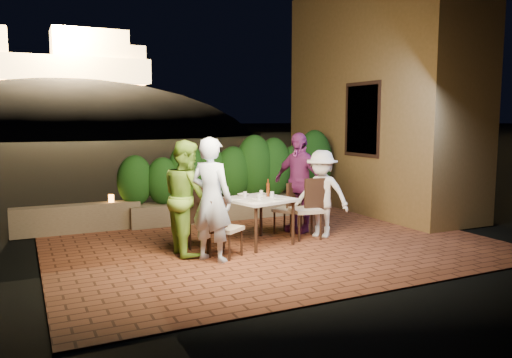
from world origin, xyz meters
TOP-DOWN VIEW (x-y plane):
  - ground at (0.00, 0.00)m, footprint 400.00×400.00m
  - terrace_floor at (0.00, 0.50)m, footprint 7.00×6.00m
  - building_wall at (3.60, 2.00)m, footprint 1.60×5.00m
  - window_pane at (2.82, 1.50)m, footprint 0.08×1.00m
  - window_frame at (2.81, 1.50)m, footprint 0.06×1.15m
  - planter at (0.20, 2.30)m, footprint 4.20×0.55m
  - hedge at (0.20, 2.30)m, footprint 4.00×0.70m
  - parapet at (-2.80, 2.30)m, footprint 2.20×0.30m
  - hill at (2.00, 60.00)m, footprint 52.00×40.00m
  - fortress at (2.00, 60.00)m, footprint 26.00×8.00m
  - dining_table at (-0.24, 0.15)m, footprint 1.16×1.16m
  - plate_nw at (-0.44, -0.17)m, footprint 0.25×0.25m
  - plate_sw at (-0.58, 0.26)m, footprint 0.22×0.22m
  - plate_ne at (0.09, 0.02)m, footprint 0.21×0.21m
  - plate_se at (-0.05, 0.40)m, footprint 0.21×0.21m
  - plate_centre at (-0.27, 0.17)m, footprint 0.20×0.20m
  - plate_front at (-0.07, -0.16)m, footprint 0.22×0.22m
  - glass_nw at (-0.30, 0.02)m, footprint 0.06×0.06m
  - glass_sw at (-0.41, 0.31)m, footprint 0.06×0.06m
  - glass_ne at (-0.03, 0.09)m, footprint 0.06×0.06m
  - glass_se at (-0.13, 0.29)m, footprint 0.06×0.06m
  - beer_bottle at (-0.03, 0.24)m, footprint 0.06×0.06m
  - bowl at (-0.38, 0.46)m, footprint 0.22×0.22m
  - chair_left_front at (-1.00, -0.32)m, footprint 0.57×0.57m
  - chair_left_back at (-1.11, 0.21)m, footprint 0.62×0.62m
  - chair_right_front at (0.65, 0.17)m, footprint 0.54×0.54m
  - chair_right_back at (0.54, 0.60)m, footprint 0.57×0.57m
  - diner_blue at (-1.26, -0.42)m, footprint 0.72×0.77m
  - diner_green at (-1.45, 0.11)m, footprint 0.66×0.84m
  - diner_white at (0.95, 0.16)m, footprint 1.02×1.10m
  - diner_purple at (0.80, 0.68)m, footprint 0.78×1.13m
  - parapet_lamp at (-2.20, 2.30)m, footprint 0.10×0.10m

SIDE VIEW (x-z plane):
  - hill at x=2.00m, z-range -15.00..7.00m
  - terrace_floor at x=0.00m, z-range -0.15..0.00m
  - ground at x=0.00m, z-range -0.02..-0.02m
  - planter at x=0.20m, z-range 0.00..0.40m
  - parapet at x=-2.80m, z-range 0.00..0.50m
  - dining_table at x=-0.24m, z-range 0.00..0.75m
  - chair_left_front at x=-1.00m, z-range 0.00..0.88m
  - chair_right_back at x=0.54m, z-range 0.00..0.89m
  - chair_left_back at x=-1.11m, z-range 0.00..0.98m
  - chair_right_front at x=0.65m, z-range 0.00..1.02m
  - parapet_lamp at x=-2.20m, z-range 0.50..0.64m
  - diner_white at x=0.95m, z-range 0.00..1.49m
  - plate_centre at x=-0.27m, z-range 0.75..0.76m
  - plate_ne at x=0.09m, z-range 0.75..0.76m
  - plate_se at x=-0.05m, z-range 0.75..0.76m
  - plate_sw at x=-0.58m, z-range 0.75..0.76m
  - plate_front at x=-0.07m, z-range 0.75..0.76m
  - plate_nw at x=-0.44m, z-range 0.75..0.76m
  - bowl at x=-0.38m, z-range 0.75..0.79m
  - glass_sw at x=-0.41m, z-range 0.75..0.85m
  - glass_nw at x=-0.30m, z-range 0.75..0.85m
  - glass_se at x=-0.13m, z-range 0.75..0.85m
  - glass_ne at x=-0.03m, z-range 0.75..0.85m
  - diner_green at x=-1.45m, z-range 0.00..1.71m
  - diner_blue at x=-1.26m, z-range 0.00..1.77m
  - diner_purple at x=0.80m, z-range 0.00..1.78m
  - beer_bottle at x=-0.03m, z-range 0.75..1.04m
  - hedge at x=0.20m, z-range 0.40..1.50m
  - window_pane at x=2.82m, z-range 1.30..2.70m
  - window_frame at x=2.81m, z-range 1.23..2.77m
  - building_wall at x=3.60m, z-range 0.00..5.00m
  - fortress at x=2.00m, z-range 6.50..14.50m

